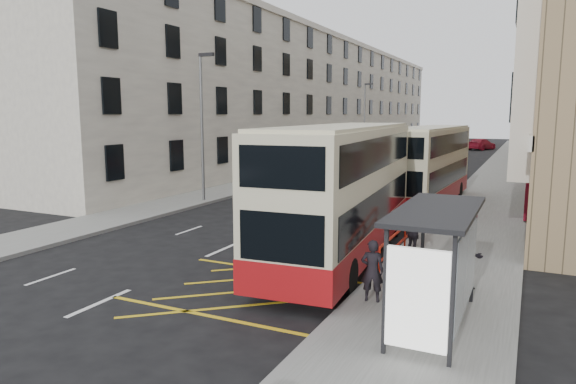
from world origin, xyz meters
The scene contains 20 objects.
ground centered at (0.00, 0.00, 0.00)m, with size 200.00×200.00×0.00m, color black.
pavement_right centered at (8.00, 30.00, 0.07)m, with size 4.00×120.00×0.15m, color slate.
pavement_left centered at (-7.50, 30.00, 0.07)m, with size 3.00×120.00×0.15m, color slate.
kerb_right centered at (6.00, 30.00, 0.07)m, with size 0.25×120.00×0.15m, color gray.
kerb_left centered at (-6.00, 30.00, 0.07)m, with size 0.25×120.00×0.15m, color gray.
road_markings centered at (0.00, 45.00, 0.01)m, with size 10.00×110.00×0.01m, color silver, non-canonical shape.
terrace_left centered at (-13.43, 45.50, 6.52)m, with size 9.18×79.00×13.25m.
bus_shelter centered at (8.34, -0.39, 2.14)m, with size 1.65×4.25×2.70m.
guard_railing centered at (6.25, 5.75, 0.86)m, with size 0.06×6.56×1.01m.
street_lamp_near centered at (-6.35, 12.00, 4.64)m, with size 0.93×0.18×8.00m.
street_lamp_far centered at (-6.35, 42.00, 4.64)m, with size 0.93×0.18×8.00m.
double_decker_front centered at (4.27, 4.98, 2.31)m, with size 3.42×11.54×4.54m.
double_decker_rear centered at (5.00, 16.56, 2.16)m, with size 2.96×10.74×4.24m.
pedestrian_near centered at (6.52, 0.84, 0.96)m, with size 0.59×0.39×1.61m, color black.
pedestrian_mid centered at (8.60, 2.81, 1.01)m, with size 0.84×0.65×1.73m, color black.
pedestrian_far centered at (6.58, 5.59, 0.91)m, with size 0.90×0.37×1.53m, color black.
white_van centered at (-3.10, 41.31, 0.76)m, with size 2.51×5.45×1.52m, color white.
car_silver centered at (-3.59, 51.70, 0.76)m, with size 1.80×4.48×1.53m, color #ADAFB4.
car_dark centered at (-5.20, 71.64, 0.70)m, with size 1.48×4.23×1.40m, color black.
car_red centered at (3.57, 64.61, 0.78)m, with size 2.19×5.38×1.56m, color maroon.
Camera 1 is at (10.00, -11.49, 4.91)m, focal length 32.00 mm.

